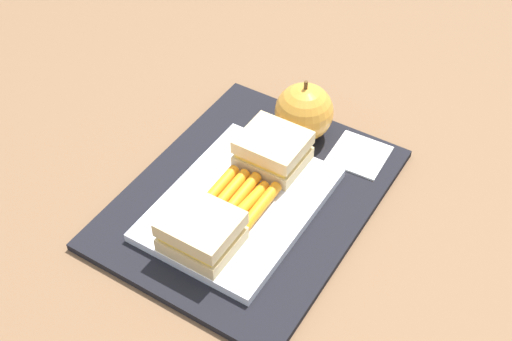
% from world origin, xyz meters
% --- Properties ---
extents(ground_plane, '(2.40, 2.40, 0.00)m').
position_xyz_m(ground_plane, '(0.00, 0.00, 0.00)').
color(ground_plane, brown).
extents(lunchbag_mat, '(0.36, 0.28, 0.01)m').
position_xyz_m(lunchbag_mat, '(0.00, 0.00, 0.01)').
color(lunchbag_mat, black).
rests_on(lunchbag_mat, ground_plane).
extents(food_tray, '(0.23, 0.17, 0.01)m').
position_xyz_m(food_tray, '(-0.03, 0.00, 0.02)').
color(food_tray, white).
rests_on(food_tray, lunchbag_mat).
extents(sandwich_half_left, '(0.07, 0.08, 0.04)m').
position_xyz_m(sandwich_half_left, '(-0.10, 0.00, 0.04)').
color(sandwich_half_left, '#DBC189').
rests_on(sandwich_half_left, food_tray).
extents(sandwich_half_right, '(0.07, 0.08, 0.04)m').
position_xyz_m(sandwich_half_right, '(0.05, 0.00, 0.04)').
color(sandwich_half_right, '#DBC189').
rests_on(sandwich_half_right, food_tray).
extents(carrot_sticks_bundle, '(0.08, 0.07, 0.02)m').
position_xyz_m(carrot_sticks_bundle, '(-0.03, 0.00, 0.03)').
color(carrot_sticks_bundle, orange).
rests_on(carrot_sticks_bundle, food_tray).
extents(apple, '(0.08, 0.08, 0.09)m').
position_xyz_m(apple, '(0.13, -0.00, 0.05)').
color(apple, gold).
rests_on(apple, lunchbag_mat).
extents(paper_napkin, '(0.07, 0.07, 0.00)m').
position_xyz_m(paper_napkin, '(0.14, -0.08, 0.01)').
color(paper_napkin, white).
rests_on(paper_napkin, lunchbag_mat).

